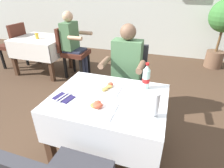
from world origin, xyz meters
name	(u,v)px	position (x,y,z in m)	size (l,w,h in m)	color
ground_plane	(111,156)	(0.00, 0.00, 0.00)	(11.00, 11.00, 0.00)	#473323
main_dining_table	(109,112)	(-0.03, 0.04, 0.56)	(1.05, 0.83, 0.73)	white
chair_far_diner_seat	(128,77)	(-0.03, 0.84, 0.55)	(0.44, 0.50, 0.97)	#2D2D33
seated_diner_far	(126,70)	(-0.05, 0.73, 0.71)	(0.50, 0.46, 1.26)	#282D42
plate_near_camera	(98,107)	(-0.05, -0.17, 0.75)	(0.26, 0.26, 0.06)	white
plate_far_diner	(108,88)	(-0.09, 0.17, 0.75)	(0.25, 0.25, 0.05)	white
beer_glass_left	(155,105)	(0.39, -0.14, 0.84)	(0.07, 0.07, 0.22)	white
cola_bottle_primary	(146,78)	(0.26, 0.30, 0.85)	(0.07, 0.07, 0.27)	silver
napkin_cutlery_set	(64,98)	(-0.41, -0.12, 0.74)	(0.19, 0.20, 0.01)	#231E4C
background_dining_table	(41,46)	(-2.08, 1.70, 0.55)	(0.99, 0.83, 0.73)	white
background_chair_left	(14,43)	(-2.78, 1.70, 0.55)	(0.50, 0.44, 0.97)	#4C2319
background_chair_right	(72,50)	(-1.38, 1.70, 0.55)	(0.50, 0.44, 0.97)	#4C2319
background_patron	(73,42)	(-1.33, 1.70, 0.71)	(0.46, 0.50, 1.26)	#282D42
background_table_tumbler	(37,36)	(-2.07, 1.61, 0.79)	(0.06, 0.06, 0.11)	gold
potted_plant_corner	(224,23)	(1.43, 3.12, 0.97)	(0.66, 0.66, 1.44)	brown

